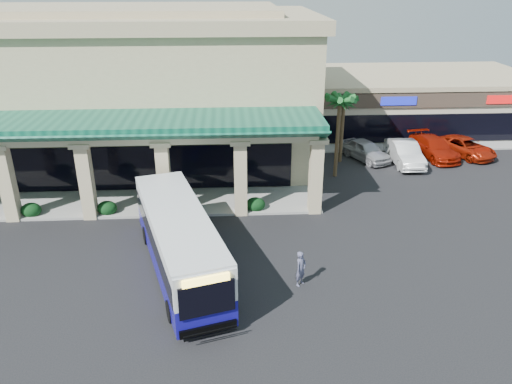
{
  "coord_description": "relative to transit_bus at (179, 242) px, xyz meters",
  "views": [
    {
      "loc": [
        0.82,
        -22.2,
        13.47
      ],
      "look_at": [
        2.32,
        3.42,
        2.2
      ],
      "focal_mm": 35.0,
      "sensor_mm": 36.0,
      "label": 1
    }
  ],
  "objects": [
    {
      "name": "car_gray",
      "position": [
        21.46,
        15.77,
        -0.87
      ],
      "size": [
        4.23,
        5.67,
        1.43
      ],
      "primitive_type": "imported",
      "rotation": [
        0.0,
        0.0,
        0.41
      ],
      "color": "#A6200A",
      "rests_on": "ground"
    },
    {
      "name": "ground",
      "position": [
        1.66,
        1.0,
        -1.58
      ],
      "size": [
        110.0,
        110.0,
        0.0
      ],
      "primitive_type": "plane",
      "color": "black"
    },
    {
      "name": "pedestrian",
      "position": [
        5.72,
        -1.54,
        -0.71
      ],
      "size": [
        0.74,
        0.75,
        1.75
      ],
      "primitive_type": "imported",
      "rotation": [
        0.0,
        0.0,
        0.83
      ],
      "color": "#4F506D",
      "rests_on": "ground"
    },
    {
      "name": "palm_1",
      "position": [
        11.16,
        15.0,
        1.32
      ],
      "size": [
        2.4,
        2.4,
        5.8
      ],
      "primitive_type": null,
      "color": "#154F1E",
      "rests_on": "ground"
    },
    {
      "name": "palm_0",
      "position": [
        10.16,
        12.0,
        1.72
      ],
      "size": [
        2.4,
        2.4,
        6.6
      ],
      "primitive_type": null,
      "color": "#154F1E",
      "rests_on": "ground"
    },
    {
      "name": "broadleaf_tree",
      "position": [
        9.16,
        20.0,
        0.82
      ],
      "size": [
        2.6,
        2.6,
        4.81
      ],
      "primitive_type": null,
      "color": "black",
      "rests_on": "ground"
    },
    {
      "name": "arcade",
      "position": [
        -6.34,
        7.8,
        1.27
      ],
      "size": [
        30.0,
        6.2,
        5.7
      ],
      "primitive_type": null,
      "color": "#0C4B39",
      "rests_on": "ground"
    },
    {
      "name": "transit_bus",
      "position": [
        0.0,
        0.0,
        0.0
      ],
      "size": [
        5.7,
        11.6,
        3.16
      ],
      "primitive_type": null,
      "rotation": [
        0.0,
        0.0,
        0.28
      ],
      "color": "#151093",
      "rests_on": "ground"
    },
    {
      "name": "strip_mall",
      "position": [
        19.66,
        25.0,
        0.87
      ],
      "size": [
        22.5,
        12.5,
        4.9
      ],
      "primitive_type": null,
      "color": "#C1B69C",
      "rests_on": "ground"
    },
    {
      "name": "car_red",
      "position": [
        18.78,
        15.6,
        -0.79
      ],
      "size": [
        3.12,
        5.76,
        1.58
      ],
      "primitive_type": "imported",
      "rotation": [
        0.0,
        0.0,
        0.17
      ],
      "color": "#9D1706",
      "rests_on": "ground"
    },
    {
      "name": "car_silver",
      "position": [
        13.22,
        15.25,
        -0.8
      ],
      "size": [
        3.6,
        4.96,
        1.57
      ],
      "primitive_type": "imported",
      "rotation": [
        0.0,
        0.0,
        0.43
      ],
      "color": "#A7A7AC",
      "rests_on": "ground"
    },
    {
      "name": "main_building",
      "position": [
        -6.34,
        17.0,
        4.09
      ],
      "size": [
        30.8,
        14.8,
        11.35
      ],
      "primitive_type": null,
      "color": "#BFB288",
      "rests_on": "ground"
    },
    {
      "name": "car_white",
      "position": [
        15.95,
        14.19,
        -0.72
      ],
      "size": [
        1.92,
        5.28,
        1.73
      ],
      "primitive_type": "imported",
      "rotation": [
        0.0,
        0.0,
        -0.02
      ],
      "color": "silver",
      "rests_on": "ground"
    }
  ]
}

